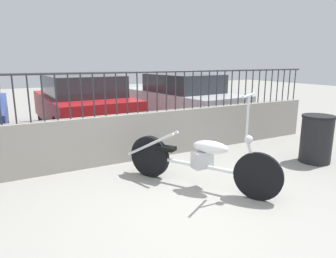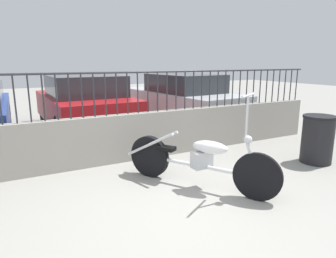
{
  "view_description": "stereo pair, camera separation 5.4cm",
  "coord_description": "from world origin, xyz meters",
  "px_view_note": "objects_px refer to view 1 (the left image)",
  "views": [
    {
      "loc": [
        -1.8,
        -2.77,
        1.78
      ],
      "look_at": [
        0.5,
        1.44,
        0.7
      ],
      "focal_mm": 32.0,
      "sensor_mm": 36.0,
      "label": 1
    },
    {
      "loc": [
        -1.75,
        -2.79,
        1.78
      ],
      "look_at": [
        0.5,
        1.44,
        0.7
      ],
      "focal_mm": 32.0,
      "sensor_mm": 36.0,
      "label": 2
    }
  ],
  "objects_px": {
    "motorcycle_white": "(192,158)",
    "car_red": "(83,103)",
    "car_silver": "(180,98)",
    "trash_bin": "(316,139)"
  },
  "relations": [
    {
      "from": "motorcycle_white",
      "to": "car_red",
      "type": "distance_m",
      "value": 4.53
    },
    {
      "from": "motorcycle_white",
      "to": "car_red",
      "type": "bearing_deg",
      "value": 154.82
    },
    {
      "from": "car_silver",
      "to": "motorcycle_white",
      "type": "bearing_deg",
      "value": 145.49
    },
    {
      "from": "trash_bin",
      "to": "car_red",
      "type": "height_order",
      "value": "car_red"
    },
    {
      "from": "trash_bin",
      "to": "car_silver",
      "type": "distance_m",
      "value": 4.43
    },
    {
      "from": "motorcycle_white",
      "to": "car_red",
      "type": "xyz_separation_m",
      "value": [
        -0.5,
        4.49,
        0.3
      ]
    },
    {
      "from": "car_silver",
      "to": "car_red",
      "type": "bearing_deg",
      "value": 78.93
    },
    {
      "from": "car_red",
      "to": "car_silver",
      "type": "height_order",
      "value": "car_red"
    },
    {
      "from": "motorcycle_white",
      "to": "car_silver",
      "type": "xyz_separation_m",
      "value": [
        2.32,
        4.23,
        0.3
      ]
    },
    {
      "from": "motorcycle_white",
      "to": "car_red",
      "type": "height_order",
      "value": "car_red"
    }
  ]
}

